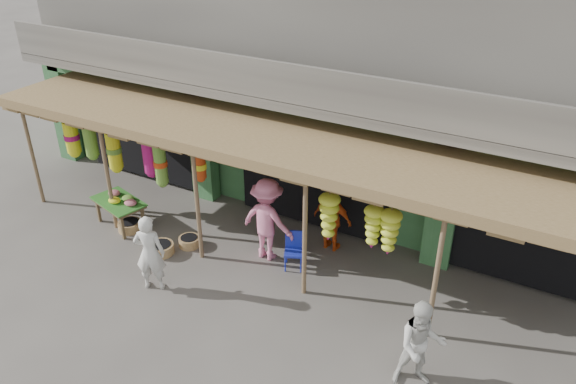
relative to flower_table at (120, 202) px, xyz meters
The scene contains 12 objects.
ground 3.96m from the flower_table, ahead, with size 80.00×80.00×0.00m, color #514C47.
building 6.86m from the flower_table, 51.59° to the left, with size 16.40×6.80×7.00m.
awning 4.32m from the flower_table, 12.79° to the left, with size 14.00×2.70×2.79m.
flower_table is the anchor object (origin of this frame).
blue_chair 4.34m from the flower_table, ahead, with size 0.51×0.51×0.80m.
basket_left 0.60m from the flower_table, 15.56° to the right, with size 0.54×0.54×0.22m, color olive.
basket_mid 1.69m from the flower_table, 16.38° to the right, with size 0.57×0.57×0.22m, color #9C6846.
basket_right 1.98m from the flower_table, ahead, with size 0.47×0.47×0.21m, color #987347.
person_front 2.63m from the flower_table, 33.22° to the right, with size 0.60×0.40×1.65m, color silver.
person_right 7.66m from the flower_table, ahead, with size 0.78×0.60×1.60m, color beige.
person_vendor 4.97m from the flower_table, 17.82° to the left, with size 0.89×0.37×1.52m, color #D04813.
person_shopper 3.72m from the flower_table, ahead, with size 1.20×0.69×1.87m, color pink.
Camera 1 is at (4.98, -8.05, 7.13)m, focal length 35.00 mm.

